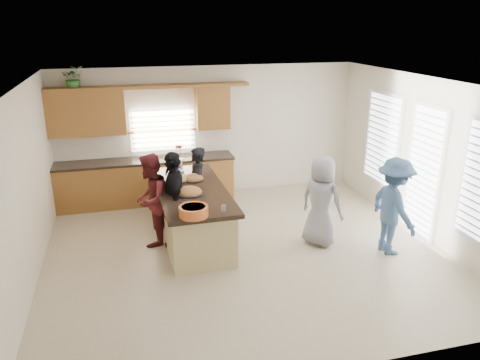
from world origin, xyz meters
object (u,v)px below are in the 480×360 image
object	(u,v)px
salad_bowl	(194,211)
woman_left_mid	(151,200)
woman_left_front	(174,199)
island	(192,215)
woman_right_front	(321,201)
woman_right_back	(394,206)
woman_left_back	(197,186)

from	to	relation	value
salad_bowl	woman_left_mid	size ratio (longest dim) A/B	0.27
salad_bowl	woman_left_front	world-z (taller)	woman_left_front
island	woman_right_front	bearing A→B (deg)	-20.28
woman_right_back	woman_right_front	distance (m)	1.17
island	woman_left_back	xyz separation A→B (m)	(0.21, 0.65, 0.29)
woman_right_front	woman_left_mid	bearing A→B (deg)	39.47
woman_left_back	woman_left_front	distance (m)	0.92
woman_right_back	woman_right_front	world-z (taller)	woman_right_back
woman_right_front	woman_left_back	bearing A→B (deg)	18.09
woman_left_front	woman_right_front	world-z (taller)	woman_left_front
woman_right_front	woman_right_back	bearing A→B (deg)	-155.93
woman_right_front	salad_bowl	bearing A→B (deg)	65.88
salad_bowl	woman_left_back	bearing A→B (deg)	79.00
woman_left_mid	woman_left_front	size ratio (longest dim) A/B	0.97
salad_bowl	woman_left_mid	world-z (taller)	woman_left_mid
woman_right_back	woman_right_front	bearing A→B (deg)	57.69
woman_left_mid	woman_left_front	xyz separation A→B (m)	(0.38, -0.11, 0.03)
salad_bowl	woman_left_front	distance (m)	1.12
woman_left_mid	woman_right_back	xyz separation A→B (m)	(3.80, -1.33, 0.02)
island	salad_bowl	size ratio (longest dim) A/B	6.23
woman_left_front	woman_right_front	bearing A→B (deg)	79.75
woman_left_back	woman_left_mid	distance (m)	1.11
salad_bowl	woman_right_back	world-z (taller)	woman_right_back
woman_left_mid	woman_left_front	world-z (taller)	woman_left_front
woman_right_back	woman_right_front	xyz separation A→B (m)	(-1.01, 0.59, -0.03)
island	woman_left_front	size ratio (longest dim) A/B	1.64
woman_right_front	woman_left_front	bearing A→B (deg)	39.61
island	woman_right_back	world-z (taller)	woman_right_back
salad_bowl	woman_right_front	world-z (taller)	woman_right_front
woman_left_mid	woman_left_front	bearing A→B (deg)	97.51
woman_left_front	woman_right_front	distance (m)	2.49
island	woman_left_back	size ratio (longest dim) A/B	1.82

